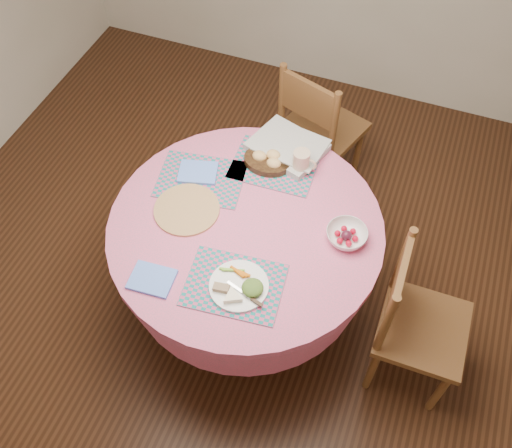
{
  "coord_description": "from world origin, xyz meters",
  "views": [
    {
      "loc": [
        0.58,
        -1.39,
        2.79
      ],
      "look_at": [
        0.05,
        0.0,
        0.78
      ],
      "focal_mm": 40.0,
      "sensor_mm": 36.0,
      "label": 1
    }
  ],
  "objects_px": {
    "dining_table": "(246,249)",
    "wicker_trivet": "(187,209)",
    "fruit_bowl": "(347,235)",
    "chair_back": "(318,128)",
    "latte_mug": "(302,162)",
    "chair_right": "(414,321)",
    "bread_bowl": "(268,160)",
    "dinner_plate": "(240,287)"
  },
  "relations": [
    {
      "from": "latte_mug",
      "to": "dinner_plate",
      "type": "bearing_deg",
      "value": -92.55
    },
    {
      "from": "chair_right",
      "to": "dinner_plate",
      "type": "bearing_deg",
      "value": 110.24
    },
    {
      "from": "dining_table",
      "to": "dinner_plate",
      "type": "bearing_deg",
      "value": -72.36
    },
    {
      "from": "dining_table",
      "to": "wicker_trivet",
      "type": "xyz_separation_m",
      "value": [
        -0.28,
        -0.02,
        0.2
      ]
    },
    {
      "from": "dining_table",
      "to": "bread_bowl",
      "type": "height_order",
      "value": "bread_bowl"
    },
    {
      "from": "bread_bowl",
      "to": "latte_mug",
      "type": "relative_size",
      "value": 1.87
    },
    {
      "from": "wicker_trivet",
      "to": "bread_bowl",
      "type": "height_order",
      "value": "bread_bowl"
    },
    {
      "from": "dining_table",
      "to": "chair_back",
      "type": "distance_m",
      "value": 0.99
    },
    {
      "from": "dinner_plate",
      "to": "chair_back",
      "type": "bearing_deg",
      "value": 91.8
    },
    {
      "from": "dining_table",
      "to": "wicker_trivet",
      "type": "distance_m",
      "value": 0.34
    },
    {
      "from": "latte_mug",
      "to": "fruit_bowl",
      "type": "xyz_separation_m",
      "value": [
        0.31,
        -0.3,
        -0.04
      ]
    },
    {
      "from": "wicker_trivet",
      "to": "fruit_bowl",
      "type": "height_order",
      "value": "fruit_bowl"
    },
    {
      "from": "dining_table",
      "to": "latte_mug",
      "type": "bearing_deg",
      "value": 71.31
    },
    {
      "from": "latte_mug",
      "to": "fruit_bowl",
      "type": "bearing_deg",
      "value": -44.79
    },
    {
      "from": "bread_bowl",
      "to": "fruit_bowl",
      "type": "height_order",
      "value": "bread_bowl"
    },
    {
      "from": "chair_right",
      "to": "wicker_trivet",
      "type": "xyz_separation_m",
      "value": [
        -1.11,
        0.02,
        0.29
      ]
    },
    {
      "from": "fruit_bowl",
      "to": "latte_mug",
      "type": "bearing_deg",
      "value": 135.21
    },
    {
      "from": "dinner_plate",
      "to": "latte_mug",
      "type": "xyz_separation_m",
      "value": [
        0.03,
        0.7,
        0.04
      ]
    },
    {
      "from": "dining_table",
      "to": "wicker_trivet",
      "type": "height_order",
      "value": "wicker_trivet"
    },
    {
      "from": "dinner_plate",
      "to": "latte_mug",
      "type": "bearing_deg",
      "value": 87.45
    },
    {
      "from": "bread_bowl",
      "to": "fruit_bowl",
      "type": "bearing_deg",
      "value": -31.59
    },
    {
      "from": "dining_table",
      "to": "latte_mug",
      "type": "distance_m",
      "value": 0.49
    },
    {
      "from": "chair_back",
      "to": "wicker_trivet",
      "type": "xyz_separation_m",
      "value": [
        -0.34,
        -1.0,
        0.28
      ]
    },
    {
      "from": "chair_back",
      "to": "latte_mug",
      "type": "relative_size",
      "value": 7.45
    },
    {
      "from": "dining_table",
      "to": "wicker_trivet",
      "type": "relative_size",
      "value": 4.13
    },
    {
      "from": "bread_bowl",
      "to": "wicker_trivet",
      "type": "bearing_deg",
      "value": -122.22
    },
    {
      "from": "dining_table",
      "to": "fruit_bowl",
      "type": "relative_size",
      "value": 5.83
    },
    {
      "from": "dinner_plate",
      "to": "latte_mug",
      "type": "distance_m",
      "value": 0.71
    },
    {
      "from": "fruit_bowl",
      "to": "chair_right",
      "type": "bearing_deg",
      "value": -17.54
    },
    {
      "from": "dining_table",
      "to": "bread_bowl",
      "type": "bearing_deg",
      "value": 94.94
    },
    {
      "from": "dining_table",
      "to": "chair_right",
      "type": "distance_m",
      "value": 0.83
    },
    {
      "from": "chair_back",
      "to": "wicker_trivet",
      "type": "height_order",
      "value": "chair_back"
    },
    {
      "from": "chair_right",
      "to": "bread_bowl",
      "type": "bearing_deg",
      "value": 63.84
    },
    {
      "from": "fruit_bowl",
      "to": "chair_back",
      "type": "bearing_deg",
      "value": 112.82
    },
    {
      "from": "wicker_trivet",
      "to": "chair_right",
      "type": "bearing_deg",
      "value": -1.07
    },
    {
      "from": "dining_table",
      "to": "latte_mug",
      "type": "relative_size",
      "value": 10.09
    },
    {
      "from": "chair_right",
      "to": "dinner_plate",
      "type": "xyz_separation_m",
      "value": [
        -0.73,
        -0.28,
        0.31
      ]
    },
    {
      "from": "wicker_trivet",
      "to": "fruit_bowl",
      "type": "xyz_separation_m",
      "value": [
        0.72,
        0.1,
        0.02
      ]
    },
    {
      "from": "wicker_trivet",
      "to": "latte_mug",
      "type": "height_order",
      "value": "latte_mug"
    },
    {
      "from": "wicker_trivet",
      "to": "dinner_plate",
      "type": "bearing_deg",
      "value": -38.01
    },
    {
      "from": "chair_back",
      "to": "dinner_plate",
      "type": "xyz_separation_m",
      "value": [
        0.04,
        -1.3,
        0.3
      ]
    },
    {
      "from": "bread_bowl",
      "to": "fruit_bowl",
      "type": "xyz_separation_m",
      "value": [
        0.47,
        -0.29,
        -0.0
      ]
    }
  ]
}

